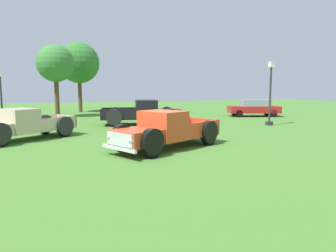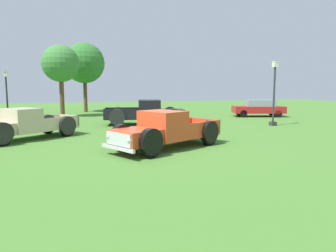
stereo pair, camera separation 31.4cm
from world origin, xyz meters
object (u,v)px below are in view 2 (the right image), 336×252
lamp_post_near (7,94)px  oak_tree_west (61,64)px  lamp_post_far (274,92)px  pickup_truck_behind_left (21,125)px  pickup_truck_behind_right (150,113)px  sedan_distant_a (259,108)px  pickup_truck_foreground (162,131)px  oak_tree_center (84,63)px  trash_can (32,117)px

lamp_post_near → oak_tree_west: bearing=25.3°
lamp_post_far → pickup_truck_behind_left: bearing=-174.8°
pickup_truck_behind_right → sedan_distant_a: bearing=15.5°
pickup_truck_behind_left → lamp_post_far: 14.74m
pickup_truck_foreground → lamp_post_far: (8.91, 5.28, 1.44)m
pickup_truck_foreground → oak_tree_west: size_ratio=0.89×
pickup_truck_foreground → sedan_distant_a: bearing=43.5°
pickup_truck_behind_left → lamp_post_far: size_ratio=1.17×
pickup_truck_behind_left → lamp_post_near: bearing=103.2°
pickup_truck_behind_left → oak_tree_center: 17.16m
pickup_truck_behind_right → lamp_post_far: lamp_post_far is taller
sedan_distant_a → trash_can: 17.51m
pickup_truck_behind_left → sedan_distant_a: (17.20, 6.95, 0.03)m
lamp_post_near → lamp_post_far: (16.91, -8.44, 0.26)m
sedan_distant_a → lamp_post_near: (-19.50, 2.82, 1.18)m
lamp_post_far → oak_tree_center: 18.79m
lamp_post_far → pickup_truck_behind_right: bearing=159.0°
oak_tree_west → trash_can: bearing=-111.1°
oak_tree_center → pickup_truck_behind_left: bearing=-102.2°
lamp_post_near → oak_tree_center: 9.20m
pickup_truck_foreground → lamp_post_near: (-8.00, 13.73, 1.18)m
pickup_truck_foreground → pickup_truck_behind_right: 8.27m
sedan_distant_a → pickup_truck_behind_right: bearing=-164.5°
pickup_truck_behind_left → trash_can: pickup_truck_behind_left is taller
pickup_truck_behind_left → trash_can: 6.92m
lamp_post_far → oak_tree_west: bearing=142.1°
sedan_distant_a → lamp_post_near: bearing=171.8°
oak_tree_center → trash_can: bearing=-112.3°
trash_can → oak_tree_center: (3.84, 9.38, 4.29)m
pickup_truck_behind_right → oak_tree_west: 9.99m
trash_can → oak_tree_west: (1.79, 4.65, 3.85)m
sedan_distant_a → lamp_post_near: 19.74m
pickup_truck_foreground → lamp_post_far: 10.46m
pickup_truck_behind_right → oak_tree_west: (-5.72, 7.39, 3.55)m
pickup_truck_foreground → sedan_distant_a: 15.85m
lamp_post_near → lamp_post_far: bearing=-26.5°
pickup_truck_behind_right → lamp_post_near: lamp_post_near is taller
oak_tree_west → oak_tree_center: size_ratio=0.87×
pickup_truck_behind_right → oak_tree_center: bearing=106.9°
lamp_post_far → trash_can: bearing=159.5°
pickup_truck_foreground → oak_tree_west: bearing=105.2°
trash_can → lamp_post_far: bearing=-20.5°
lamp_post_near → oak_tree_west: oak_tree_west is taller
lamp_post_far → oak_tree_west: oak_tree_west is taller
pickup_truck_behind_left → sedan_distant_a: pickup_truck_behind_left is taller
lamp_post_far → trash_can: (-14.92, 5.58, -1.69)m
oak_tree_west → oak_tree_center: oak_tree_center is taller
pickup_truck_behind_right → lamp_post_far: 8.05m
pickup_truck_foreground → trash_can: size_ratio=5.50×
pickup_truck_behind_left → trash_can: bearing=92.5°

